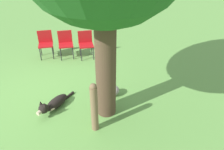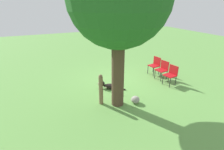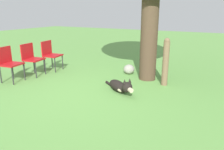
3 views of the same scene
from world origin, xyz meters
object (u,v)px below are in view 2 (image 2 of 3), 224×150
Objects in this scene: red_chair_1 at (163,69)px; red_chair_2 at (171,74)px; dog at (109,86)px; fence_post at (101,89)px; red_chair_0 at (155,64)px.

red_chair_1 is 1.00× the size of red_chair_2.
red_chair_1 reaches higher than dog.
fence_post is 1.30× the size of red_chair_2.
red_chair_0 reaches higher than dog.
fence_post is 3.68m from red_chair_0.
red_chair_0 is 1.28m from red_chair_2.
dog is 1.22m from fence_post.
red_chair_2 is (-3.24, -0.26, -0.06)m from fence_post.
red_chair_1 is at bearing -103.85° from red_chair_2.
red_chair_0 is at bearing -103.85° from red_chair_1.
red_chair_0 is 1.00× the size of red_chair_2.
red_chair_0 is (-3.35, -1.53, -0.06)m from fence_post.
red_chair_1 is at bearing 76.15° from red_chair_0.
fence_post is at bearing 6.51° from red_chair_1.
red_chair_1 is (0.06, 0.64, 0.00)m from red_chair_0.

